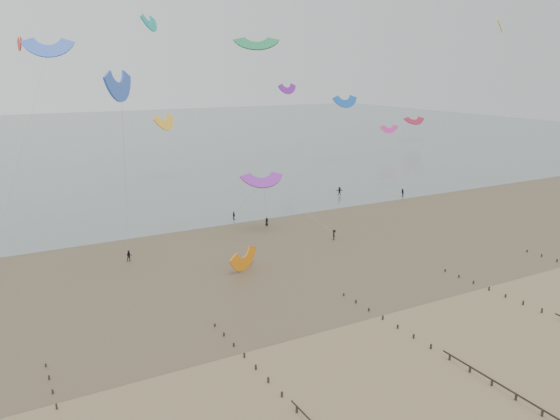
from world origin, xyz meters
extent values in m
plane|color=brown|center=(0.00, 0.00, 0.00)|extent=(500.00, 500.00, 0.00)
plane|color=#475654|center=(0.00, 200.00, 0.03)|extent=(500.00, 500.00, 0.00)
plane|color=#473A28|center=(0.00, 35.00, 0.01)|extent=(500.00, 500.00, 0.00)
ellipsoid|color=slate|center=(-18.00, 22.00, 0.01)|extent=(23.60, 14.36, 0.01)
ellipsoid|color=slate|center=(12.00, 38.00, 0.01)|extent=(33.64, 18.32, 0.01)
ellipsoid|color=slate|center=(45.00, 30.00, 0.01)|extent=(19.65, 13.67, 0.01)
cube|color=black|center=(-32.00, 4.11, 0.22)|extent=(0.16, 0.16, 0.54)
cube|color=black|center=(-32.00, 6.74, 0.20)|extent=(0.16, 0.16, 0.51)
cube|color=black|center=(-32.00, 9.37, 0.19)|extent=(0.16, 0.16, 0.48)
cube|color=black|center=(-32.00, 12.00, 0.17)|extent=(0.16, 0.16, 0.45)
cube|color=black|center=(-14.00, -6.42, 0.28)|extent=(0.16, 0.16, 0.65)
cube|color=black|center=(-14.00, -3.79, 0.26)|extent=(0.16, 0.16, 0.62)
cube|color=black|center=(-14.00, -1.16, 0.25)|extent=(0.16, 0.16, 0.59)
cube|color=black|center=(-14.00, 1.47, 0.23)|extent=(0.16, 0.16, 0.57)
cube|color=black|center=(-14.00, 4.11, 0.22)|extent=(0.16, 0.16, 0.54)
cube|color=black|center=(-14.00, 6.74, 0.20)|extent=(0.16, 0.16, 0.51)
cube|color=black|center=(-14.00, 9.37, 0.19)|extent=(0.16, 0.16, 0.48)
cube|color=black|center=(-14.00, 12.00, 0.17)|extent=(0.16, 0.16, 0.45)
cube|color=black|center=(4.00, -16.95, 0.33)|extent=(0.16, 0.16, 0.77)
cube|color=black|center=(4.00, -14.32, 0.32)|extent=(0.16, 0.16, 0.74)
cube|color=black|center=(4.00, -11.68, 0.31)|extent=(0.16, 0.16, 0.71)
cube|color=black|center=(4.00, -9.05, 0.29)|extent=(0.16, 0.16, 0.68)
cube|color=black|center=(4.00, -6.42, 0.28)|extent=(0.16, 0.16, 0.65)
cube|color=black|center=(4.00, -3.79, 0.26)|extent=(0.16, 0.16, 0.62)
cube|color=black|center=(4.00, -1.16, 0.25)|extent=(0.16, 0.16, 0.59)
cube|color=black|center=(4.00, 1.47, 0.23)|extent=(0.16, 0.16, 0.57)
cube|color=black|center=(4.00, 4.11, 0.22)|extent=(0.16, 0.16, 0.54)
cube|color=black|center=(4.00, 6.74, 0.20)|extent=(0.16, 0.16, 0.51)
cube|color=black|center=(4.00, 9.37, 0.19)|extent=(0.16, 0.16, 0.48)
cube|color=black|center=(4.00, 12.00, 0.17)|extent=(0.16, 0.16, 0.45)
cube|color=black|center=(22.00, -3.79, 0.26)|extent=(0.16, 0.16, 0.62)
cube|color=black|center=(22.00, -1.16, 0.25)|extent=(0.16, 0.16, 0.59)
cube|color=black|center=(22.00, 1.47, 0.23)|extent=(0.16, 0.16, 0.57)
cube|color=black|center=(22.00, 4.11, 0.22)|extent=(0.16, 0.16, 0.54)
cube|color=black|center=(22.00, 6.74, 0.20)|extent=(0.16, 0.16, 0.51)
cube|color=black|center=(22.00, 9.37, 0.19)|extent=(0.16, 0.16, 0.48)
cube|color=black|center=(22.00, 12.00, 0.17)|extent=(0.16, 0.16, 0.45)
cube|color=black|center=(40.00, 6.74, 0.20)|extent=(0.16, 0.16, 0.51)
cube|color=black|center=(40.00, 9.37, 0.19)|extent=(0.16, 0.16, 0.48)
cube|color=black|center=(40.00, 12.00, 0.17)|extent=(0.16, 0.16, 0.45)
imported|color=black|center=(16.50, 32.45, 0.92)|extent=(1.12, 1.37, 1.84)
imported|color=black|center=(-17.10, 38.75, 0.87)|extent=(0.92, 0.75, 1.74)
imported|color=black|center=(37.28, 60.59, 0.93)|extent=(1.80, 0.82, 1.87)
imported|color=black|center=(48.76, 51.89, 0.95)|extent=(1.09, 1.16, 1.89)
imported|color=black|center=(10.48, 46.02, 0.76)|extent=(0.78, 0.88, 1.51)
imported|color=black|center=(6.71, 52.65, 0.83)|extent=(0.41, 0.97, 1.65)
camera|label=1|loc=(-35.07, -41.56, 28.65)|focal=35.00mm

